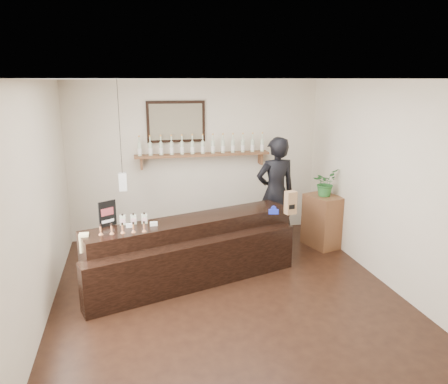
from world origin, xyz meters
TOP-DOWN VIEW (x-y plane):
  - ground at (0.00, 0.00)m, footprint 5.00×5.00m
  - room_shell at (0.00, 0.00)m, footprint 5.00×5.00m
  - back_wall_decor at (-0.14, 2.37)m, footprint 2.66×0.96m
  - counter at (-0.37, 0.59)m, footprint 3.12×1.73m
  - promo_sign at (-1.51, 0.62)m, footprint 0.23×0.15m
  - paper_bag at (1.10, 0.61)m, footprint 0.18×0.14m
  - tape_dispenser at (0.86, 0.66)m, footprint 0.15×0.09m
  - side_cabinet at (2.00, 1.38)m, footprint 0.60×0.71m
  - potted_plant at (2.00, 1.38)m, footprint 0.54×0.53m
  - shopkeeper at (1.19, 1.55)m, footprint 0.82×0.58m

SIDE VIEW (x-z plane):
  - ground at x=0.00m, z-range 0.00..0.00m
  - counter at x=-0.37m, z-range -0.10..0.92m
  - side_cabinet at x=2.00m, z-range 0.00..0.89m
  - tape_dispenser at x=0.86m, z-range 0.85..0.97m
  - paper_bag at x=1.10m, z-range 0.87..1.21m
  - promo_sign at x=-1.51m, z-range 0.87..1.22m
  - shopkeeper at x=1.19m, z-range 0.00..2.14m
  - potted_plant at x=2.00m, z-range 0.89..1.35m
  - room_shell at x=0.00m, z-range -0.80..4.20m
  - back_wall_decor at x=-0.14m, z-range 0.91..2.60m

